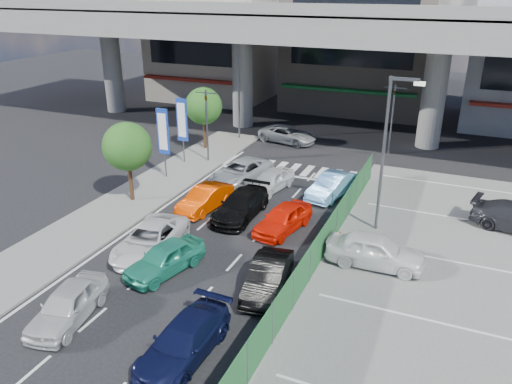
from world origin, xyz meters
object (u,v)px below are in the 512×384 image
at_px(taxi_orange_right, 283,219).
at_px(crossing_wagon_silver, 288,134).
at_px(traffic_light_left, 206,108).
at_px(sedan_white_front_mid, 271,180).
at_px(parked_sedan_white, 375,250).
at_px(sedan_white_mid_left, 150,239).
at_px(hatch_black_mid_right, 268,277).
at_px(signboard_near, 163,134).
at_px(kei_truck_front_right, 331,186).
at_px(street_lamp_right, 388,143).
at_px(taxi_orange_left, 205,198).
at_px(van_white_back_left, 68,305).
at_px(traffic_light_right, 394,102).
at_px(minivan_navy_back, 184,341).
at_px(wagon_silver_front_left, 241,172).
at_px(taxi_teal_mid, 165,258).
at_px(sedan_black_mid, 241,205).
at_px(tree_far, 204,106).
at_px(signboard_far, 182,122).
at_px(tree_near, 127,147).
at_px(street_lamp_left, 241,81).
at_px(traffic_cone, 340,236).

distance_m(taxi_orange_right, crossing_wagon_silver, 15.62).
xyz_separation_m(traffic_light_left, crossing_wagon_silver, (3.68, 6.72, -3.28)).
bearing_deg(sedan_white_front_mid, parked_sedan_white, -29.26).
height_order(sedan_white_mid_left, hatch_black_mid_right, sedan_white_mid_left).
height_order(signboard_near, kei_truck_front_right, signboard_near).
xyz_separation_m(street_lamp_right, sedan_white_mid_left, (-9.67, -6.69, -4.08)).
bearing_deg(traffic_light_left, taxi_orange_left, -62.87).
xyz_separation_m(kei_truck_front_right, crossing_wagon_silver, (-6.18, 9.38, -0.03)).
height_order(traffic_light_left, van_white_back_left, traffic_light_left).
bearing_deg(signboard_near, kei_truck_front_right, 7.10).
height_order(traffic_light_right, signboard_near, traffic_light_right).
distance_m(minivan_navy_back, wagon_silver_front_left, 16.51).
height_order(traffic_light_right, hatch_black_mid_right, traffic_light_right).
bearing_deg(traffic_light_left, minivan_navy_back, -64.09).
bearing_deg(taxi_orange_left, taxi_teal_mid, -69.73).
height_order(street_lamp_right, sedan_black_mid, street_lamp_right).
relative_size(signboard_near, tree_far, 0.98).
distance_m(signboard_far, taxi_orange_right, 12.57).
bearing_deg(sedan_white_mid_left, sedan_white_front_mid, 68.30).
relative_size(signboard_near, hatch_black_mid_right, 1.14).
bearing_deg(street_lamp_right, taxi_orange_left, -172.29).
relative_size(van_white_back_left, parked_sedan_white, 0.91).
relative_size(signboard_near, taxi_teal_mid, 1.16).
bearing_deg(traffic_light_right, crossing_wagon_silver, -178.02).
bearing_deg(minivan_navy_back, traffic_light_right, 85.42).
distance_m(traffic_light_left, minivan_navy_back, 20.67).
relative_size(traffic_light_left, sedan_black_mid, 1.09).
height_order(van_white_back_left, kei_truck_front_right, same).
distance_m(signboard_far, van_white_back_left, 18.24).
bearing_deg(sedan_white_front_mid, traffic_light_left, 164.00).
bearing_deg(traffic_light_left, tree_near, -95.71).
bearing_deg(tree_near, street_lamp_left, 87.24).
height_order(signboard_far, hatch_black_mid_right, signboard_far).
bearing_deg(signboard_near, sedan_white_front_mid, 6.73).
relative_size(traffic_light_right, signboard_far, 1.11).
relative_size(hatch_black_mid_right, sedan_black_mid, 0.86).
bearing_deg(traffic_cone, sedan_white_front_mid, 138.47).
xyz_separation_m(signboard_near, parked_sedan_white, (14.83, -5.74, -2.25)).
xyz_separation_m(sedan_white_front_mid, kei_truck_front_right, (3.72, 0.51, 0.03)).
height_order(street_lamp_right, street_lamp_left, same).
relative_size(taxi_orange_left, kei_truck_front_right, 0.97).
bearing_deg(wagon_silver_front_left, van_white_back_left, -79.04).
bearing_deg(street_lamp_right, street_lamp_left, 138.37).
relative_size(taxi_orange_right, kei_truck_front_right, 0.97).
relative_size(hatch_black_mid_right, taxi_orange_left, 1.01).
distance_m(van_white_back_left, taxi_teal_mid, 4.66).
bearing_deg(kei_truck_front_right, taxi_orange_left, -130.63).
xyz_separation_m(signboard_near, taxi_orange_left, (4.74, -3.30, -2.39)).
xyz_separation_m(minivan_navy_back, traffic_cone, (2.88, 10.17, -0.26)).
bearing_deg(hatch_black_mid_right, taxi_orange_right, 95.85).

